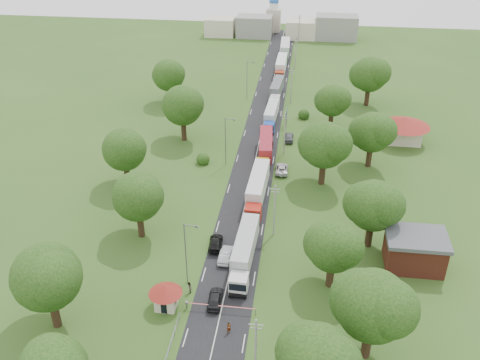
% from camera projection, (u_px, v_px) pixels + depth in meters
% --- Properties ---
extents(ground, '(260.00, 260.00, 0.00)m').
position_uv_depth(ground, '(244.00, 208.00, 90.79)').
color(ground, '#2D4F1A').
rests_on(ground, ground).
extents(road, '(8.00, 200.00, 0.04)m').
position_uv_depth(road, '(256.00, 155.00, 108.00)').
color(road, black).
rests_on(road, ground).
extents(boom_barrier, '(9.22, 0.35, 1.18)m').
position_uv_depth(boom_barrier, '(210.00, 306.00, 69.00)').
color(boom_barrier, slate).
rests_on(boom_barrier, ground).
extents(guard_booth, '(4.40, 4.40, 3.45)m').
position_uv_depth(guard_booth, '(166.00, 294.00, 69.02)').
color(guard_booth, beige).
rests_on(guard_booth, ground).
extents(info_sign, '(0.12, 3.10, 4.10)m').
position_uv_depth(info_sign, '(287.00, 114.00, 118.82)').
color(info_sign, slate).
rests_on(info_sign, ground).
extents(pole_0, '(1.60, 0.24, 9.00)m').
position_uv_depth(pole_0, '(256.00, 349.00, 57.75)').
color(pole_0, gray).
rests_on(pole_0, ground).
extents(pole_1, '(1.60, 0.24, 9.00)m').
position_uv_depth(pole_1, '(274.00, 209.00, 81.83)').
color(pole_1, gray).
rests_on(pole_1, ground).
extents(pole_2, '(1.60, 0.24, 9.00)m').
position_uv_depth(pole_2, '(285.00, 133.00, 105.91)').
color(pole_2, gray).
rests_on(pole_2, ground).
extents(pole_3, '(1.60, 0.24, 9.00)m').
position_uv_depth(pole_3, '(291.00, 85.00, 129.99)').
color(pole_3, gray).
rests_on(pole_3, ground).
extents(pole_4, '(1.60, 0.24, 9.00)m').
position_uv_depth(pole_4, '(296.00, 52.00, 154.07)').
color(pole_4, gray).
rests_on(pole_4, ground).
extents(pole_5, '(1.60, 0.24, 9.00)m').
position_uv_depth(pole_5, '(299.00, 28.00, 178.15)').
color(pole_5, gray).
rests_on(pole_5, ground).
extents(lamp_0, '(2.03, 0.22, 10.00)m').
position_uv_depth(lamp_0, '(187.00, 251.00, 71.43)').
color(lamp_0, slate).
rests_on(lamp_0, ground).
extents(lamp_1, '(2.03, 0.22, 10.00)m').
position_uv_depth(lamp_1, '(226.00, 139.00, 101.53)').
color(lamp_1, slate).
rests_on(lamp_1, ground).
extents(lamp_2, '(2.03, 0.22, 10.00)m').
position_uv_depth(lamp_2, '(248.00, 78.00, 131.63)').
color(lamp_2, slate).
rests_on(lamp_2, ground).
extents(tree_0, '(8.80, 8.80, 11.07)m').
position_uv_depth(tree_0, '(318.00, 360.00, 53.31)').
color(tree_0, '#382616').
rests_on(tree_0, ground).
extents(tree_1, '(9.60, 9.60, 12.05)m').
position_uv_depth(tree_1, '(373.00, 305.00, 59.22)').
color(tree_1, '#382616').
rests_on(tree_1, ground).
extents(tree_2, '(8.00, 8.00, 10.10)m').
position_uv_depth(tree_2, '(333.00, 246.00, 70.59)').
color(tree_2, '#382616').
rests_on(tree_2, ground).
extents(tree_3, '(8.80, 8.80, 11.07)m').
position_uv_depth(tree_3, '(373.00, 205.00, 78.22)').
color(tree_3, '#382616').
rests_on(tree_3, ground).
extents(tree_4, '(9.60, 9.60, 12.05)m').
position_uv_depth(tree_4, '(325.00, 145.00, 94.18)').
color(tree_4, '#382616').
rests_on(tree_4, ground).
extents(tree_5, '(8.80, 8.80, 11.07)m').
position_uv_depth(tree_5, '(372.00, 132.00, 100.36)').
color(tree_5, '#382616').
rests_on(tree_5, ground).
extents(tree_6, '(8.00, 8.00, 10.10)m').
position_uv_depth(tree_6, '(333.00, 100.00, 116.06)').
color(tree_6, '#382616').
rests_on(tree_6, ground).
extents(tree_7, '(9.60, 9.60, 12.05)m').
position_uv_depth(tree_7, '(370.00, 74.00, 127.35)').
color(tree_7, '#382616').
rests_on(tree_7, ground).
extents(tree_9, '(9.60, 9.60, 12.05)m').
position_uv_depth(tree_9, '(47.00, 276.00, 63.47)').
color(tree_9, '#382616').
rests_on(tree_9, ground).
extents(tree_10, '(8.80, 8.80, 11.07)m').
position_uv_depth(tree_10, '(138.00, 196.00, 80.41)').
color(tree_10, '#382616').
rests_on(tree_10, ground).
extents(tree_11, '(8.80, 8.80, 11.07)m').
position_uv_depth(tree_11, '(124.00, 149.00, 94.09)').
color(tree_11, '#382616').
rests_on(tree_11, ground).
extents(tree_12, '(9.60, 9.60, 12.05)m').
position_uv_depth(tree_12, '(182.00, 105.00, 110.32)').
color(tree_12, '#382616').
rests_on(tree_12, ground).
extents(tree_13, '(8.80, 8.80, 11.07)m').
position_uv_depth(tree_13, '(169.00, 75.00, 128.72)').
color(tree_13, '#382616').
rests_on(tree_13, ground).
extents(house_brick, '(8.60, 6.60, 5.20)m').
position_uv_depth(house_brick, '(415.00, 250.00, 76.25)').
color(house_brick, maroon).
rests_on(house_brick, ground).
extents(house_cream, '(10.08, 10.08, 5.80)m').
position_uv_depth(house_cream, '(404.00, 126.00, 111.43)').
color(house_cream, beige).
rests_on(house_cream, ground).
extents(distant_town, '(52.00, 8.00, 8.00)m').
position_uv_depth(distant_town, '(285.00, 27.00, 183.58)').
color(distant_town, gray).
rests_on(distant_town, ground).
extents(church, '(5.00, 5.00, 12.30)m').
position_uv_depth(church, '(274.00, 16.00, 190.04)').
color(church, beige).
rests_on(church, ground).
extents(truck_0, '(2.94, 14.86, 4.11)m').
position_uv_depth(truck_0, '(244.00, 251.00, 76.83)').
color(truck_0, silver).
rests_on(truck_0, ground).
extents(truck_1, '(3.08, 15.65, 4.33)m').
position_uv_depth(truck_1, '(257.00, 189.00, 91.78)').
color(truck_1, '#A71D13').
rests_on(truck_1, ground).
extents(truck_2, '(3.32, 14.71, 4.06)m').
position_uv_depth(truck_2, '(265.00, 148.00, 105.67)').
color(truck_2, yellow).
rests_on(truck_2, ground).
extents(truck_3, '(2.78, 13.50, 3.73)m').
position_uv_depth(truck_3, '(271.00, 115.00, 120.78)').
color(truck_3, '#1C45AC').
rests_on(truck_3, ground).
extents(truck_4, '(3.07, 13.63, 3.76)m').
position_uv_depth(truck_4, '(277.00, 90.00, 134.93)').
color(truck_4, silver).
rests_on(truck_4, ground).
extents(truck_5, '(2.70, 15.05, 4.17)m').
position_uv_depth(truck_5, '(281.00, 66.00, 150.57)').
color(truck_5, maroon).
rests_on(truck_5, ground).
extents(truck_6, '(3.05, 15.63, 4.33)m').
position_uv_depth(truck_6, '(285.00, 49.00, 164.72)').
color(truck_6, '#26672F').
rests_on(truck_6, ground).
extents(car_lane_front, '(1.97, 4.57, 1.54)m').
position_uv_depth(car_lane_front, '(215.00, 299.00, 70.31)').
color(car_lane_front, black).
rests_on(car_lane_front, ground).
extents(car_lane_mid, '(1.83, 4.70, 1.52)m').
position_uv_depth(car_lane_mid, '(226.00, 255.00, 78.37)').
color(car_lane_mid, '#ADB0B6').
rests_on(car_lane_mid, ground).
extents(car_lane_rear, '(2.37, 5.02, 1.42)m').
position_uv_depth(car_lane_rear, '(216.00, 243.00, 81.04)').
color(car_lane_rear, black).
rests_on(car_lane_rear, ground).
extents(car_verge_near, '(2.55, 5.15, 1.40)m').
position_uv_depth(car_verge_near, '(282.00, 169.00, 101.40)').
color(car_verge_near, silver).
rests_on(car_verge_near, ground).
extents(car_verge_far, '(1.97, 4.69, 1.58)m').
position_uv_depth(car_verge_far, '(289.00, 137.00, 113.42)').
color(car_verge_far, '#53565A').
rests_on(car_verge_far, ground).
extents(pedestrian_near, '(0.70, 0.67, 1.61)m').
position_uv_depth(pedestrian_near, '(229.00, 328.00, 65.71)').
color(pedestrian_near, gray).
rests_on(pedestrian_near, ground).
extents(pedestrian_booth, '(0.77, 0.93, 1.72)m').
position_uv_depth(pedestrian_booth, '(189.00, 288.00, 71.98)').
color(pedestrian_booth, gray).
rests_on(pedestrian_booth, ground).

